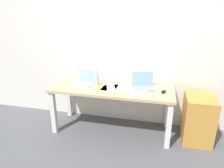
# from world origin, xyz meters

# --- Properties ---
(ground_plane) EXTENTS (8.00, 8.00, 0.00)m
(ground_plane) POSITION_xyz_m (0.00, 0.00, 0.00)
(ground_plane) COLOR #515459
(back_wall) EXTENTS (5.20, 0.08, 2.60)m
(back_wall) POSITION_xyz_m (0.00, 0.40, 1.30)
(back_wall) COLOR silver
(back_wall) RESTS_ON ground
(desk) EXTENTS (1.82, 0.68, 0.72)m
(desk) POSITION_xyz_m (0.00, 0.00, 0.62)
(desk) COLOR tan
(desk) RESTS_ON ground
(laptop_left) EXTENTS (0.33, 0.27, 0.21)m
(laptop_left) POSITION_xyz_m (-0.45, 0.02, 0.77)
(laptop_left) COLOR silver
(laptop_left) RESTS_ON desk
(laptop_right) EXTENTS (0.36, 0.29, 0.23)m
(laptop_right) POSITION_xyz_m (0.45, 0.07, 0.77)
(laptop_right) COLOR gray
(laptop_right) RESTS_ON desk
(beer_bottle) EXTENTS (0.06, 0.06, 0.23)m
(beer_bottle) POSITION_xyz_m (-0.25, 0.05, 0.81)
(beer_bottle) COLOR #99B7C1
(beer_bottle) RESTS_ON desk
(computer_mouse) EXTENTS (0.09, 0.12, 0.03)m
(computer_mouse) POSITION_xyz_m (0.75, -0.05, 0.74)
(computer_mouse) COLOR black
(computer_mouse) RESTS_ON desk
(paper_yellow_folder) EXTENTS (0.28, 0.34, 0.00)m
(paper_yellow_folder) POSITION_xyz_m (-0.16, -0.10, 0.72)
(paper_yellow_folder) COLOR #F4E06B
(paper_yellow_folder) RESTS_ON desk
(paper_sheet_center) EXTENTS (0.23, 0.31, 0.00)m
(paper_sheet_center) POSITION_xyz_m (-0.03, -0.02, 0.72)
(paper_sheet_center) COLOR white
(paper_sheet_center) RESTS_ON desk
(paper_sheet_near_back) EXTENTS (0.28, 0.34, 0.00)m
(paper_sheet_near_back) POSITION_xyz_m (0.14, 0.04, 0.72)
(paper_sheet_near_back) COLOR white
(paper_sheet_near_back) RESTS_ON desk
(paper_sheet_front_right) EXTENTS (0.26, 0.33, 0.00)m
(paper_sheet_front_right) POSITION_xyz_m (0.40, -0.09, 0.72)
(paper_sheet_front_right) COLOR white
(paper_sheet_front_right) RESTS_ON desk
(filing_cabinet) EXTENTS (0.40, 0.48, 0.68)m
(filing_cabinet) POSITION_xyz_m (1.26, 0.01, 0.34)
(filing_cabinet) COLOR #C68938
(filing_cabinet) RESTS_ON ground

